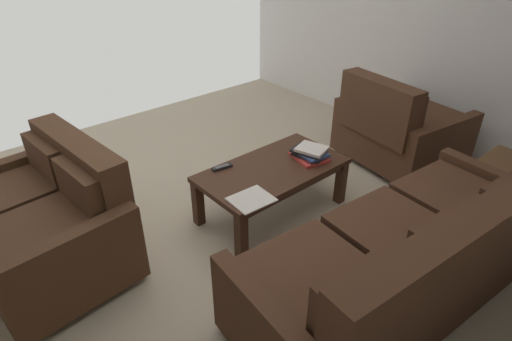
% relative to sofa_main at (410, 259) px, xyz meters
% --- Properties ---
extents(ground_plane, '(4.96, 4.82, 0.01)m').
position_rel_sofa_main_xyz_m(ground_plane, '(0.24, -1.38, -0.36)').
color(ground_plane, '#B7A88E').
extents(wall_left, '(0.12, 4.82, 2.63)m').
position_rel_sofa_main_xyz_m(wall_left, '(-2.24, -1.38, 0.96)').
color(wall_left, silver).
rests_on(wall_left, ground).
extents(sofa_main, '(2.14, 1.04, 0.84)m').
position_rel_sofa_main_xyz_m(sofa_main, '(0.00, 0.00, 0.00)').
color(sofa_main, black).
rests_on(sofa_main, ground).
extents(loveseat_near, '(0.93, 1.27, 0.84)m').
position_rel_sofa_main_xyz_m(loveseat_near, '(1.46, -1.75, 0.00)').
color(loveseat_near, black).
rests_on(loveseat_near, ground).
extents(coffee_table, '(1.14, 0.61, 0.42)m').
position_rel_sofa_main_xyz_m(coffee_table, '(-0.04, -1.21, -0.00)').
color(coffee_table, '#3D2316').
rests_on(coffee_table, ground).
extents(armchair_side, '(1.03, 1.11, 0.88)m').
position_rel_sofa_main_xyz_m(armchair_side, '(-1.49, -1.04, 0.00)').
color(armchair_side, black).
rests_on(armchair_side, ground).
extents(book_stack, '(0.29, 0.31, 0.10)m').
position_rel_sofa_main_xyz_m(book_stack, '(-0.35, -1.12, 0.11)').
color(book_stack, '#C63833').
rests_on(book_stack, coffee_table).
extents(tv_remote, '(0.16, 0.07, 0.02)m').
position_rel_sofa_main_xyz_m(tv_remote, '(0.26, -1.45, 0.07)').
color(tv_remote, black).
rests_on(tv_remote, coffee_table).
extents(loose_magazine, '(0.29, 0.25, 0.01)m').
position_rel_sofa_main_xyz_m(loose_magazine, '(0.36, -0.98, 0.07)').
color(loose_magazine, silver).
rests_on(loose_magazine, coffee_table).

